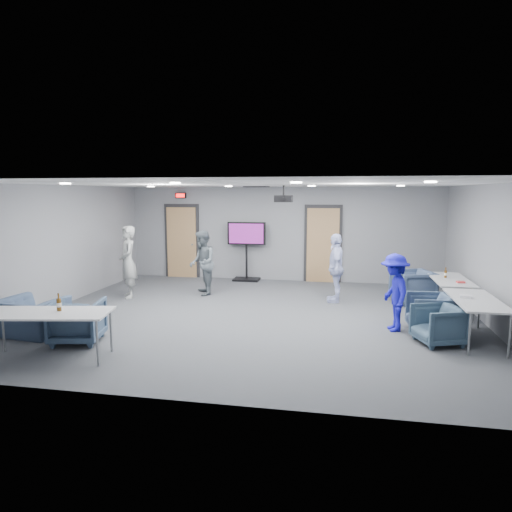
% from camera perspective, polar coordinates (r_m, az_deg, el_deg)
% --- Properties ---
extents(floor, '(9.00, 9.00, 0.00)m').
position_cam_1_polar(floor, '(9.53, -0.10, -7.48)').
color(floor, '#3B3E43').
rests_on(floor, ground).
extents(ceiling, '(9.00, 9.00, 0.00)m').
position_cam_1_polar(ceiling, '(9.19, -0.10, 8.98)').
color(ceiling, white).
rests_on(ceiling, wall_back).
extents(wall_back, '(9.00, 0.02, 2.70)m').
position_cam_1_polar(wall_back, '(13.19, 3.17, 2.77)').
color(wall_back, gray).
rests_on(wall_back, floor).
extents(wall_front, '(9.00, 0.02, 2.70)m').
position_cam_1_polar(wall_front, '(5.44, -8.07, -4.67)').
color(wall_front, gray).
rests_on(wall_front, floor).
extents(wall_left, '(0.02, 8.00, 2.70)m').
position_cam_1_polar(wall_left, '(11.02, -23.75, 1.10)').
color(wall_left, gray).
rests_on(wall_left, floor).
extents(wall_right, '(0.02, 8.00, 2.70)m').
position_cam_1_polar(wall_right, '(9.51, 27.59, -0.11)').
color(wall_right, gray).
rests_on(wall_right, floor).
extents(door_left, '(1.06, 0.17, 2.24)m').
position_cam_1_polar(door_left, '(13.89, -9.24, 1.77)').
color(door_left, black).
rests_on(door_left, wall_back).
extents(door_right, '(1.06, 0.17, 2.24)m').
position_cam_1_polar(door_right, '(13.07, 8.36, 1.41)').
color(door_right, black).
rests_on(door_right, wall_back).
extents(exit_sign, '(0.32, 0.08, 0.16)m').
position_cam_1_polar(exit_sign, '(13.79, -9.40, 7.48)').
color(exit_sign, black).
rests_on(exit_sign, wall_back).
extents(hvac_diffuser, '(0.60, 0.60, 0.03)m').
position_cam_1_polar(hvac_diffuser, '(12.03, 0.06, 8.65)').
color(hvac_diffuser, black).
rests_on(hvac_diffuser, ceiling).
extents(downlights, '(6.18, 3.78, 0.02)m').
position_cam_1_polar(downlights, '(9.19, -0.10, 8.89)').
color(downlights, white).
rests_on(downlights, ceiling).
extents(person_a, '(0.70, 0.76, 1.74)m').
position_cam_1_polar(person_a, '(11.43, -15.72, -0.72)').
color(person_a, '#9FA29F').
rests_on(person_a, floor).
extents(person_b, '(0.86, 0.96, 1.61)m').
position_cam_1_polar(person_b, '(11.38, -6.74, -0.85)').
color(person_b, slate).
rests_on(person_b, floor).
extents(person_c, '(0.43, 0.96, 1.60)m').
position_cam_1_polar(person_c, '(10.74, 9.94, -1.47)').
color(person_c, '#C4CEFC').
rests_on(person_c, floor).
extents(person_d, '(0.68, 1.00, 1.43)m').
position_cam_1_polar(person_d, '(8.76, 16.92, -4.38)').
color(person_d, '#1A19A8').
rests_on(person_d, floor).
extents(chair_right_a, '(1.05, 1.04, 0.77)m').
position_cam_1_polar(chair_right_a, '(11.10, 18.97, -3.66)').
color(chair_right_a, '#3D4E6A').
rests_on(chair_right_a, floor).
extents(chair_right_b, '(0.82, 0.80, 0.70)m').
position_cam_1_polar(chair_right_b, '(8.99, 20.93, -6.64)').
color(chair_right_b, '#3B4D66').
rests_on(chair_right_b, floor).
extents(chair_right_c, '(0.91, 0.90, 0.65)m').
position_cam_1_polar(chair_right_c, '(8.31, 21.80, -8.01)').
color(chair_right_c, '#364C5E').
rests_on(chair_right_c, floor).
extents(chair_front_a, '(0.95, 0.97, 0.74)m').
position_cam_1_polar(chair_front_a, '(8.38, -21.42, -7.56)').
color(chair_front_a, '#394B62').
rests_on(chair_front_a, floor).
extents(chair_front_b, '(1.13, 1.01, 0.67)m').
position_cam_1_polar(chair_front_b, '(9.11, -26.21, -6.84)').
color(chair_front_b, '#3B4C67').
rests_on(chair_front_b, floor).
extents(table_right_a, '(0.71, 1.71, 0.73)m').
position_cam_1_polar(table_right_a, '(10.46, 23.13, -2.90)').
color(table_right_a, silver).
rests_on(table_right_a, floor).
extents(table_right_b, '(0.73, 1.76, 0.73)m').
position_cam_1_polar(table_right_b, '(8.65, 25.80, -5.20)').
color(table_right_b, silver).
rests_on(table_right_b, floor).
extents(table_front_left, '(1.99, 1.12, 0.73)m').
position_cam_1_polar(table_front_left, '(7.67, -24.69, -6.71)').
color(table_front_left, silver).
rests_on(table_front_left, floor).
extents(bottle_front, '(0.07, 0.07, 0.28)m').
position_cam_1_polar(bottle_front, '(7.64, -23.42, -5.57)').
color(bottle_front, '#57360F').
rests_on(bottle_front, table_front_left).
extents(bottle_right, '(0.06, 0.06, 0.23)m').
position_cam_1_polar(bottle_right, '(10.53, 22.61, -2.08)').
color(bottle_right, '#57360F').
rests_on(bottle_right, table_right_a).
extents(snack_box, '(0.16, 0.12, 0.03)m').
position_cam_1_polar(snack_box, '(10.06, 24.22, -2.99)').
color(snack_box, red).
rests_on(snack_box, table_right_a).
extents(wrapper, '(0.22, 0.17, 0.04)m').
position_cam_1_polar(wrapper, '(8.69, 24.75, -4.62)').
color(wrapper, silver).
rests_on(wrapper, table_right_b).
extents(tv_stand, '(1.11, 0.53, 1.70)m').
position_cam_1_polar(tv_stand, '(13.14, -1.20, 1.06)').
color(tv_stand, black).
rests_on(tv_stand, floor).
extents(projector, '(0.38, 0.37, 0.37)m').
position_cam_1_polar(projector, '(10.07, 3.46, 7.19)').
color(projector, black).
rests_on(projector, ceiling).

